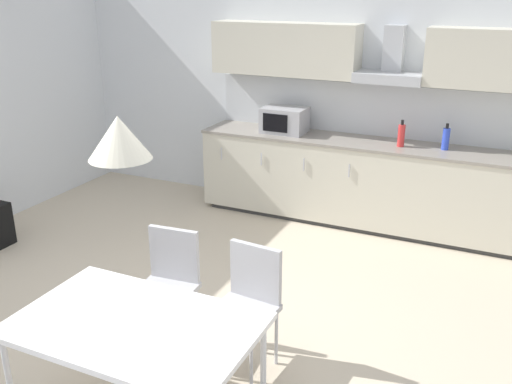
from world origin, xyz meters
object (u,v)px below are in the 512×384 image
at_px(microwave, 284,120).
at_px(bottle_blue, 446,139).
at_px(chair_far_right, 248,296).
at_px(bottle_red, 401,135).
at_px(pendant_lamp, 119,138).
at_px(dining_table, 135,330).
at_px(chair_far_left, 169,277).

height_order(microwave, bottle_blue, microwave).
height_order(microwave, chair_far_right, microwave).
xyz_separation_m(bottle_red, chair_far_right, (-0.43, -2.73, -0.52)).
relative_size(bottle_blue, pendant_lamp, 0.83).
bearing_deg(microwave, dining_table, -81.11).
height_order(microwave, chair_far_left, microwave).
bearing_deg(bottle_blue, chair_far_left, -117.97).
relative_size(microwave, bottle_red, 1.75).
relative_size(bottle_blue, dining_table, 0.19).
bearing_deg(bottle_blue, pendant_lamp, -107.97).
relative_size(bottle_blue, chair_far_right, 0.31).
relative_size(microwave, bottle_blue, 1.81).
distance_m(dining_table, chair_far_left, 0.88).
relative_size(bottle_blue, bottle_red, 0.97).
bearing_deg(pendant_lamp, bottle_blue, 72.03).
bearing_deg(bottle_red, chair_far_left, -111.15).
height_order(bottle_blue, chair_far_right, bottle_blue).
bearing_deg(chair_far_left, chair_far_right, -0.00).
height_order(dining_table, chair_far_right, chair_far_right).
distance_m(microwave, pendant_lamp, 3.70).
bearing_deg(microwave, chair_far_right, -72.47).
relative_size(microwave, dining_table, 0.35).
xyz_separation_m(bottle_red, pendant_lamp, (-0.74, -3.54, 0.74)).
bearing_deg(bottle_blue, bottle_red, -171.14).
bearing_deg(chair_far_left, bottle_blue, 62.03).
bearing_deg(dining_table, bottle_blue, 72.03).
relative_size(microwave, chair_far_right, 0.55).
distance_m(dining_table, pendant_lamp, 1.11).
bearing_deg(pendant_lamp, bottle_red, 78.18).
bearing_deg(bottle_red, pendant_lamp, -101.82).
relative_size(microwave, pendant_lamp, 1.50).
relative_size(bottle_blue, chair_far_left, 0.31).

